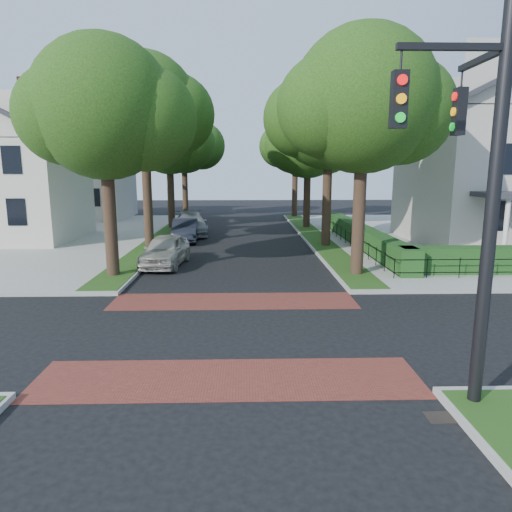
# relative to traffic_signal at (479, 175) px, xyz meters

# --- Properties ---
(ground) EXTENTS (120.00, 120.00, 0.00)m
(ground) POSITION_rel_traffic_signal_xyz_m (-4.89, 4.41, -4.71)
(ground) COLOR black
(ground) RESTS_ON ground
(sidewalk_ne) EXTENTS (30.00, 30.00, 0.15)m
(sidewalk_ne) POSITION_rel_traffic_signal_xyz_m (14.61, 23.41, -4.63)
(sidewalk_ne) COLOR gray
(sidewalk_ne) RESTS_ON ground
(crosswalk_far) EXTENTS (9.00, 2.20, 0.01)m
(crosswalk_far) POSITION_rel_traffic_signal_xyz_m (-4.89, 7.61, -4.70)
(crosswalk_far) COLOR maroon
(crosswalk_far) RESTS_ON ground
(crosswalk_near) EXTENTS (9.00, 2.20, 0.01)m
(crosswalk_near) POSITION_rel_traffic_signal_xyz_m (-4.89, 1.21, -4.70)
(crosswalk_near) COLOR maroon
(crosswalk_near) RESTS_ON ground
(storm_drain) EXTENTS (0.65, 0.45, 0.01)m
(storm_drain) POSITION_rel_traffic_signal_xyz_m (-0.59, -0.59, -4.70)
(storm_drain) COLOR black
(storm_drain) RESTS_ON ground
(grass_strip_ne) EXTENTS (1.60, 29.80, 0.02)m
(grass_strip_ne) POSITION_rel_traffic_signal_xyz_m (0.51, 23.51, -4.55)
(grass_strip_ne) COLOR #223F12
(grass_strip_ne) RESTS_ON sidewalk_ne
(grass_strip_nw) EXTENTS (1.60, 29.80, 0.02)m
(grass_strip_nw) POSITION_rel_traffic_signal_xyz_m (-10.29, 23.51, -4.55)
(grass_strip_nw) COLOR #223F12
(grass_strip_nw) RESTS_ON sidewalk_nw
(tree_right_near) EXTENTS (7.75, 6.67, 10.66)m
(tree_right_near) POSITION_rel_traffic_signal_xyz_m (0.72, 11.65, 2.92)
(tree_right_near) COLOR black
(tree_right_near) RESTS_ON sidewalk_ne
(tree_right_mid) EXTENTS (8.25, 7.09, 11.22)m
(tree_right_mid) POSITION_rel_traffic_signal_xyz_m (0.72, 19.66, 3.28)
(tree_right_mid) COLOR black
(tree_right_mid) RESTS_ON sidewalk_ne
(tree_right_far) EXTENTS (7.25, 6.23, 9.74)m
(tree_right_far) POSITION_rel_traffic_signal_xyz_m (0.71, 28.64, 2.20)
(tree_right_far) COLOR black
(tree_right_far) RESTS_ON sidewalk_ne
(tree_right_back) EXTENTS (7.50, 6.45, 10.20)m
(tree_right_back) POSITION_rel_traffic_signal_xyz_m (0.72, 37.64, 2.56)
(tree_right_back) COLOR black
(tree_right_back) RESTS_ON sidewalk_ne
(tree_left_near) EXTENTS (7.50, 6.45, 10.20)m
(tree_left_near) POSITION_rel_traffic_signal_xyz_m (-10.28, 11.64, 2.56)
(tree_left_near) COLOR black
(tree_left_near) RESTS_ON sidewalk_nw
(tree_left_mid) EXTENTS (8.00, 6.88, 11.48)m
(tree_left_mid) POSITION_rel_traffic_signal_xyz_m (-10.28, 19.66, 3.64)
(tree_left_mid) COLOR black
(tree_left_mid) RESTS_ON sidewalk_nw
(tree_left_far) EXTENTS (7.00, 6.02, 9.86)m
(tree_left_far) POSITION_rel_traffic_signal_xyz_m (-10.29, 28.63, 2.41)
(tree_left_far) COLOR black
(tree_left_far) RESTS_ON sidewalk_nw
(tree_left_back) EXTENTS (7.75, 6.66, 10.44)m
(tree_left_back) POSITION_rel_traffic_signal_xyz_m (-10.28, 37.65, 2.70)
(tree_left_back) COLOR black
(tree_left_back) RESTS_ON sidewalk_nw
(hedge_main_road) EXTENTS (1.00, 18.00, 1.20)m
(hedge_main_road) POSITION_rel_traffic_signal_xyz_m (2.81, 19.41, -3.96)
(hedge_main_road) COLOR #194417
(hedge_main_road) RESTS_ON sidewalk_ne
(fence_main_road) EXTENTS (0.06, 18.00, 0.90)m
(fence_main_road) POSITION_rel_traffic_signal_xyz_m (2.01, 19.41, -4.11)
(fence_main_road) COLOR black
(fence_main_road) RESTS_ON sidewalk_ne
(house_left_near) EXTENTS (10.00, 9.00, 10.14)m
(house_left_near) POSITION_rel_traffic_signal_xyz_m (-20.38, 22.41, 0.33)
(house_left_near) COLOR beige
(house_left_near) RESTS_ON sidewalk_nw
(house_left_far) EXTENTS (10.00, 9.00, 10.14)m
(house_left_far) POSITION_rel_traffic_signal_xyz_m (-20.38, 36.41, 0.33)
(house_left_far) COLOR #BBB5A8
(house_left_far) RESTS_ON sidewalk_nw
(traffic_signal) EXTENTS (2.17, 2.00, 8.00)m
(traffic_signal) POSITION_rel_traffic_signal_xyz_m (0.00, 0.00, 0.00)
(traffic_signal) COLOR black
(traffic_signal) RESTS_ON sidewalk_se
(parked_car_front) EXTENTS (2.24, 4.76, 1.57)m
(parked_car_front) POSITION_rel_traffic_signal_xyz_m (-8.49, 14.05, -3.92)
(parked_car_front) COLOR #AEA89C
(parked_car_front) RESTS_ON ground
(parked_car_middle) EXTENTS (1.92, 4.74, 1.53)m
(parked_car_middle) POSITION_rel_traffic_signal_xyz_m (-8.48, 22.01, -3.94)
(parked_car_middle) COLOR #1D202B
(parked_car_middle) RESTS_ON ground
(parked_car_rear) EXTENTS (3.18, 5.95, 1.64)m
(parked_car_rear) POSITION_rel_traffic_signal_xyz_m (-8.48, 25.15, -3.89)
(parked_car_rear) COLOR gray
(parked_car_rear) RESTS_ON ground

